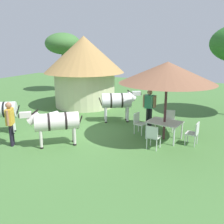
{
  "coord_description": "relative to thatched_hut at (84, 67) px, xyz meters",
  "views": [
    {
      "loc": [
        5.36,
        -8.91,
        3.72
      ],
      "look_at": [
        1.14,
        0.22,
        1.0
      ],
      "focal_mm": 40.21,
      "sensor_mm": 36.0,
      "label": 1
    }
  ],
  "objects": [
    {
      "name": "patio_chair_west_end",
      "position": [
        5.75,
        -4.9,
        -1.87
      ],
      "size": [
        0.48,
        0.47,
        0.9
      ],
      "rotation": [
        0.0,
        0.0,
        -0.11
      ],
      "color": "white",
      "rests_on": "ground_plane"
    },
    {
      "name": "ground_plane",
      "position": [
        2.63,
        -4.37,
        -2.39
      ],
      "size": [
        36.0,
        36.0,
        0.0
      ],
      "primitive_type": "plane",
      "color": "#467539"
    },
    {
      "name": "patio_chair_east_end",
      "position": [
        5.83,
        -2.55,
        -1.87
      ],
      "size": [
        0.46,
        0.44,
        0.9
      ],
      "rotation": [
        0.0,
        0.0,
        -3.1
      ],
      "color": "white",
      "rests_on": "ground_plane"
    },
    {
      "name": "zebra_nearest_camera",
      "position": [
        3.2,
        -2.27,
        -1.34
      ],
      "size": [
        1.88,
        1.35,
        1.58
      ],
      "rotation": [
        0.0,
        0.0,
        5.24
      ],
      "color": "silver",
      "rests_on": "ground_plane"
    },
    {
      "name": "guest_behind_table",
      "position": [
        4.83,
        -2.31,
        -1.35
      ],
      "size": [
        0.58,
        0.36,
        1.72
      ],
      "rotation": [
        0.0,
        0.0,
        3.5
      ],
      "color": "black",
      "rests_on": "ground_plane"
    },
    {
      "name": "standing_watcher",
      "position": [
        0.82,
        -6.79,
        -1.37
      ],
      "size": [
        0.41,
        0.53,
        1.69
      ],
      "rotation": [
        0.0,
        0.0,
        -1.04
      ],
      "color": "black",
      "rests_on": "ground_plane"
    },
    {
      "name": "acacia_tree_behind_hut",
      "position": [
        -4.01,
        3.53,
        1.34
      ],
      "size": [
        2.75,
        2.75,
        4.6
      ],
      "color": "#504838",
      "rests_on": "ground_plane"
    },
    {
      "name": "patio_dining_table",
      "position": [
        5.88,
        -3.73,
        -1.73
      ],
      "size": [
        1.44,
        1.17,
        0.74
      ],
      "rotation": [
        0.0,
        0.0,
        -0.19
      ],
      "color": "silver",
      "rests_on": "ground_plane"
    },
    {
      "name": "zebra_by_umbrella",
      "position": [
        2.33,
        -6.08,
        -1.46
      ],
      "size": [
        1.88,
        1.66,
        1.46
      ],
      "rotation": [
        0.0,
        0.0,
        2.27
      ],
      "color": "silver",
      "rests_on": "ground_plane"
    },
    {
      "name": "guest_beside_umbrella",
      "position": [
        4.8,
        -2.25,
        -1.36
      ],
      "size": [
        0.58,
        0.36,
        1.71
      ],
      "rotation": [
        0.0,
        0.0,
        2.79
      ],
      "color": "black",
      "rests_on": "ground_plane"
    },
    {
      "name": "thatched_hut",
      "position": [
        0.0,
        0.0,
        0.0
      ],
      "size": [
        4.85,
        4.85,
        4.21
      ],
      "rotation": [
        0.0,
        0.0,
        1.21
      ],
      "color": "beige",
      "rests_on": "ground_plane"
    },
    {
      "name": "patio_chair_near_hut",
      "position": [
        4.72,
        -3.51,
        -1.87
      ],
      "size": [
        0.49,
        0.51,
        0.9
      ],
      "rotation": [
        0.0,
        0.0,
        -1.76
      ],
      "color": "white",
      "rests_on": "ground_plane"
    },
    {
      "name": "shade_umbrella",
      "position": [
        5.88,
        -3.73,
        0.3
      ],
      "size": [
        3.71,
        3.71,
        3.1
      ],
      "color": "#522D31",
      "rests_on": "ground_plane"
    },
    {
      "name": "patio_chair_near_lawn",
      "position": [
        7.06,
        -3.87,
        -1.87
      ],
      "size": [
        0.47,
        0.49,
        0.9
      ],
      "rotation": [
        0.0,
        0.0,
        1.45
      ],
      "color": "silver",
      "rests_on": "ground_plane"
    },
    {
      "name": "striped_lounge_chair",
      "position": [
        0.95,
        -4.02,
        -2.14
      ],
      "size": [
        0.93,
        0.72,
        0.59
      ],
      "rotation": [
        0.0,
        0.0,
        4.46
      ],
      "color": "#CC4D37",
      "rests_on": "ground_plane"
    }
  ]
}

